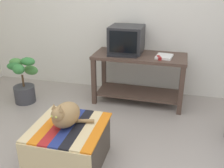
% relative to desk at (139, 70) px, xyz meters
% --- Properties ---
extents(back_wall, '(8.00, 0.10, 2.60)m').
position_rel_desk_xyz_m(back_wall, '(-0.22, 0.45, 0.83)').
color(back_wall, silver).
rests_on(back_wall, ground_plane).
extents(desk, '(1.27, 0.59, 0.70)m').
position_rel_desk_xyz_m(desk, '(0.00, 0.00, 0.00)').
color(desk, '#4C382D').
rests_on(desk, ground_plane).
extents(tv_monitor, '(0.46, 0.46, 0.37)m').
position_rel_desk_xyz_m(tv_monitor, '(-0.21, 0.10, 0.41)').
color(tv_monitor, '#28282B').
rests_on(tv_monitor, desk).
extents(keyboard, '(0.41, 0.18, 0.02)m').
position_rel_desk_xyz_m(keyboard, '(-0.22, -0.12, 0.24)').
color(keyboard, black).
rests_on(keyboard, desk).
extents(book, '(0.23, 0.27, 0.03)m').
position_rel_desk_xyz_m(book, '(0.33, -0.05, 0.24)').
color(book, white).
rests_on(book, desk).
extents(ottoman_with_blanket, '(0.66, 0.69, 0.41)m').
position_rel_desk_xyz_m(ottoman_with_blanket, '(-0.43, -1.50, -0.27)').
color(ottoman_with_blanket, '#4C4238').
rests_on(ottoman_with_blanket, ground_plane).
extents(cat, '(0.38, 0.36, 0.27)m').
position_rel_desk_xyz_m(cat, '(-0.45, -1.51, 0.05)').
color(cat, '#9E7A4C').
rests_on(cat, ottoman_with_blanket).
extents(potted_plant, '(0.41, 0.40, 0.68)m').
position_rel_desk_xyz_m(potted_plant, '(-1.58, -0.43, -0.17)').
color(potted_plant, '#3D3D42').
rests_on(potted_plant, ground_plane).
extents(stapler, '(0.07, 0.12, 0.04)m').
position_rel_desk_xyz_m(stapler, '(0.27, -0.14, 0.25)').
color(stapler, '#A31E1E').
rests_on(stapler, desk).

